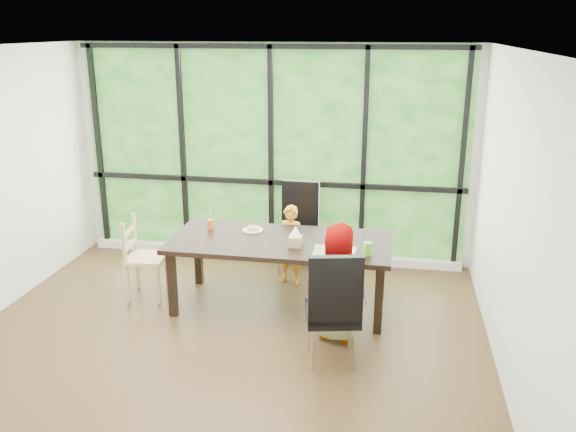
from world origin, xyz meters
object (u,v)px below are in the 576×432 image
Objects in this scene: chair_end_beech at (146,258)px; plate_far at (253,230)px; child_toddler at (291,245)px; plate_near at (342,252)px; green_cup at (368,249)px; orange_cup at (210,224)px; tissue_box at (295,241)px; chair_window_leather at (297,228)px; dining_table at (280,273)px; child_older at (339,283)px; chair_interior_leather at (333,306)px.

chair_end_beech reaches higher than plate_far.
plate_near is (0.66, -0.87, 0.29)m from child_toddler.
green_cup is (2.41, -0.26, 0.37)m from chair_end_beech.
orange_cup is 0.87× the size of tissue_box.
chair_window_leather is 1.22m from tissue_box.
orange_cup reaches higher than tissue_box.
chair_end_beech is at bearing -167.27° from plate_far.
chair_end_beech is 1.63m from child_toddler.
chair_window_leather is 8.13× the size of green_cup.
plate_far is 1.37m from green_cup.
dining_table is 1.05m from green_cup.
chair_window_leather is at bearing 98.35° from tissue_box.
child_older is 1.33m from plate_far.
chair_window_leather is at bearing 89.29° from dining_table.
chair_end_beech is at bearing 174.02° from plate_near.
tissue_box reaches higher than plate_near.
child_older reaches higher than chair_interior_leather.
chair_interior_leather is (0.66, -1.01, 0.17)m from dining_table.
chair_end_beech reaches higher than tissue_box.
green_cup is at bearing -15.81° from orange_cup.
plate_near is 0.49m from tissue_box.
chair_interior_leather is 0.43m from child_older.
green_cup reaches higher than tissue_box.
plate_far is 1.13m from plate_near.
plate_far is 1.74× the size of tissue_box.
child_older reaches higher than chair_window_leather.
green_cup is (1.74, -0.49, 0.01)m from orange_cup.
orange_cup is at bearing -51.64° from chair_interior_leather.
chair_end_beech is at bearing -160.76° from orange_cup.
chair_window_leather is 1.19m from orange_cup.
dining_table is 2.45× the size of child_toddler.
child_toddler is 0.60m from plate_far.
dining_table is at bearing -34.28° from plate_far.
child_toddler is 1.33m from green_cup.
plate_near is at bearing -102.44° from chair_end_beech.
orange_cup is at bearing 164.19° from green_cup.
child_older is (2.18, -0.56, 0.13)m from chair_end_beech.
chair_end_beech is at bearing -143.94° from chair_window_leather.
dining_table is at bearing -30.75° from child_older.
chair_window_leather is 1.84m from chair_end_beech.
chair_end_beech is 3.40× the size of plate_near.
child_toddler is (-0.01, -0.40, -0.07)m from chair_window_leather.
chair_window_leather is at bearing 124.75° from green_cup.
plate_far is at bearing -63.04° from chair_interior_leather.
chair_interior_leather reaches higher than orange_cup.
green_cup is at bearing -121.23° from chair_interior_leather.
plate_far is (1.14, 0.26, 0.31)m from chair_end_beech.
tissue_box is at bearing 170.53° from green_cup.
plate_far reaches higher than dining_table.
chair_end_beech is at bearing -36.76° from chair_interior_leather.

